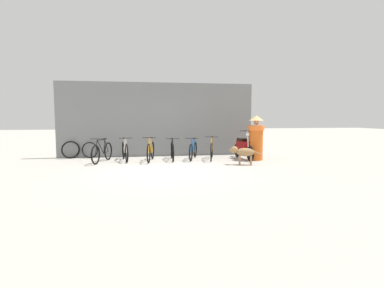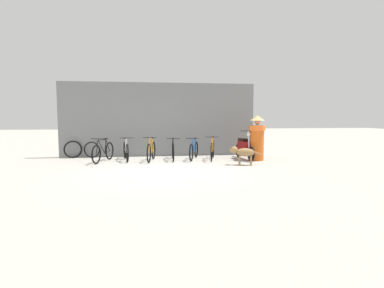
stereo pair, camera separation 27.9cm
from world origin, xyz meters
name	(u,v)px [view 1 (the left image)]	position (x,y,z in m)	size (l,w,h in m)	color
ground_plane	(164,170)	(0.00, 0.00, 0.00)	(60.00, 60.00, 0.00)	#ADA89E
shop_wall_back	(158,120)	(0.00, 3.20, 1.44)	(7.63, 0.20, 2.89)	slate
bicycle_0	(102,152)	(-1.98, 1.86, 0.34)	(0.58, 1.64, 0.84)	black
bicycle_1	(125,151)	(-1.23, 2.11, 0.34)	(0.46, 1.60, 0.84)	black
bicycle_2	(151,151)	(-0.33, 1.84, 0.35)	(0.46, 1.60, 0.86)	black
bicycle_3	(172,151)	(0.45, 2.03, 0.33)	(0.46, 1.60, 0.80)	black
bicycle_4	(193,150)	(1.22, 2.05, 0.33)	(0.62, 1.56, 0.81)	black
bicycle_5	(212,150)	(1.89, 1.91, 0.36)	(0.56, 1.65, 0.86)	black
motorcycle	(244,148)	(3.08, 1.84, 0.42)	(0.58, 1.74, 1.07)	black
stray_dog	(243,152)	(2.60, 0.51, 0.41)	(1.00, 0.47, 0.60)	#997247
person_in_robes	(256,137)	(3.42, 1.49, 0.82)	(0.66, 0.66, 1.60)	orange
spare_tire_left	(90,150)	(-2.58, 2.95, 0.31)	(0.61, 0.14, 0.61)	black
spare_tire_right	(71,150)	(-3.26, 2.95, 0.33)	(0.64, 0.30, 0.66)	black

